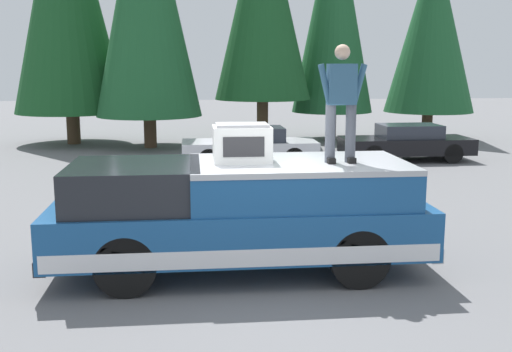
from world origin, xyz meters
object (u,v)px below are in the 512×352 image
Objects in this scene: pickup_truck at (240,214)px; parked_car_silver at (250,146)px; person_on_truck_bed at (341,100)px; compressor_unit at (242,143)px; parked_car_black at (406,143)px.

pickup_truck is 1.35× the size of parked_car_silver.
pickup_truck is 2.23m from person_on_truck_bed.
parked_car_silver is (9.93, 0.37, -1.97)m from person_on_truck_bed.
person_on_truck_bed is at bearing -95.85° from pickup_truck.
person_on_truck_bed reaches higher than compressor_unit.
pickup_truck is 1.35× the size of parked_car_black.
person_on_truck_bed is 10.13m from parked_car_silver.
person_on_truck_bed reaches higher than pickup_truck.
parked_car_silver is (9.78, -1.09, -0.29)m from pickup_truck.
person_on_truck_bed is at bearing 155.32° from parked_car_black.
pickup_truck is at bearing 151.98° from compressor_unit.
compressor_unit is 1.56m from person_on_truck_bed.
parked_car_black is (10.00, -6.12, -1.35)m from compressor_unit.
pickup_truck is 1.06m from compressor_unit.
compressor_unit is 9.85m from parked_car_silver.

